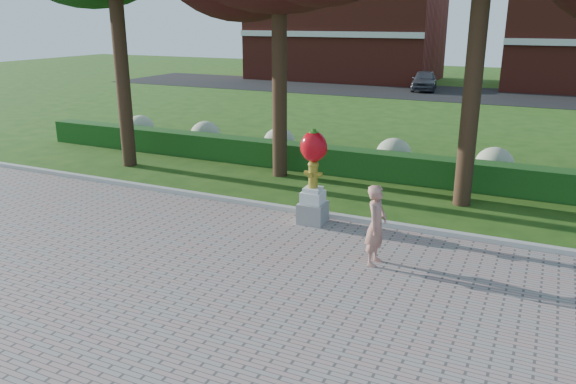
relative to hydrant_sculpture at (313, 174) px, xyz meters
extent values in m
plane|color=#214812|center=(-0.57, -2.50, -1.22)|extent=(100.00, 100.00, 0.00)
cube|color=gray|center=(-0.57, -6.50, -1.20)|extent=(40.00, 14.00, 0.04)
cube|color=#ADADA5|center=(-0.57, 0.50, -1.14)|extent=(40.00, 0.18, 0.15)
cube|color=#124015|center=(-0.57, 4.50, -0.82)|extent=(24.00, 0.70, 0.80)
ellipsoid|color=beige|center=(-9.57, 5.50, -0.67)|extent=(1.10, 1.10, 0.99)
ellipsoid|color=beige|center=(-6.57, 5.50, -0.67)|extent=(1.10, 1.10, 0.99)
ellipsoid|color=beige|center=(-3.57, 5.50, -0.67)|extent=(1.10, 1.10, 0.99)
ellipsoid|color=beige|center=(0.43, 5.50, -0.67)|extent=(1.10, 1.10, 0.99)
ellipsoid|color=beige|center=(3.43, 5.50, -0.67)|extent=(1.10, 1.10, 0.99)
cube|color=black|center=(-0.57, 25.50, -1.21)|extent=(50.00, 8.00, 0.02)
cube|color=maroon|center=(-10.57, 31.50, 2.28)|extent=(14.00, 8.00, 7.00)
cylinder|color=black|center=(-7.57, 2.50, 2.14)|extent=(0.44, 0.44, 6.72)
cylinder|color=black|center=(-2.57, 3.50, 1.86)|extent=(0.44, 0.44, 6.16)
cylinder|color=black|center=(2.93, 3.00, 2.42)|extent=(0.44, 0.44, 7.28)
cube|color=gray|center=(0.00, 0.00, -0.94)|extent=(0.63, 0.63, 0.49)
cube|color=silver|center=(0.00, 0.00, -0.56)|extent=(0.51, 0.51, 0.27)
cube|color=silver|center=(0.00, 0.00, -0.37)|extent=(0.41, 0.41, 0.10)
cylinder|color=olive|center=(0.00, 0.00, -0.05)|extent=(0.21, 0.21, 0.54)
ellipsoid|color=olive|center=(0.00, 0.00, 0.22)|extent=(0.25, 0.25, 0.18)
cylinder|color=olive|center=(-0.16, 0.00, 0.01)|extent=(0.12, 0.11, 0.11)
cylinder|color=olive|center=(0.16, 0.00, 0.01)|extent=(0.12, 0.11, 0.11)
cylinder|color=olive|center=(0.00, -0.15, 0.01)|extent=(0.12, 0.12, 0.12)
cylinder|color=olive|center=(0.00, 0.00, 0.30)|extent=(0.08, 0.08, 0.05)
ellipsoid|color=#B40911|center=(0.00, 0.00, 0.64)|extent=(0.61, 0.55, 0.71)
ellipsoid|color=#B40911|center=(-0.18, 0.00, 0.62)|extent=(0.30, 0.30, 0.45)
ellipsoid|color=#B40911|center=(0.18, 0.00, 0.62)|extent=(0.30, 0.30, 0.45)
cylinder|color=#286016|center=(0.00, 0.00, 0.99)|extent=(0.10, 0.10, 0.12)
ellipsoid|color=#286016|center=(0.00, 0.00, 0.96)|extent=(0.23, 0.23, 0.08)
imported|color=#AD7463|center=(1.99, -1.61, -0.38)|extent=(0.40, 0.59, 1.59)
imported|color=#44454C|center=(-3.18, 26.49, -0.55)|extent=(2.07, 3.99, 1.30)
camera|label=1|loc=(4.77, -11.42, 3.42)|focal=35.00mm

